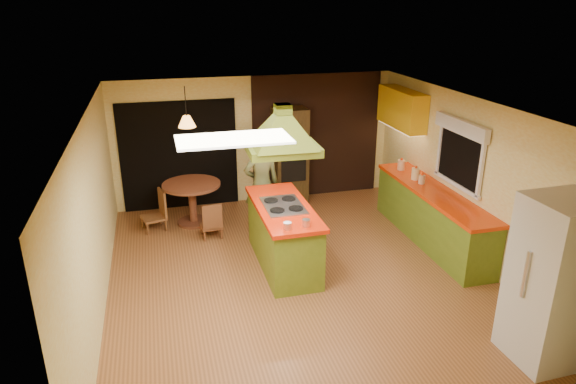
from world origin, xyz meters
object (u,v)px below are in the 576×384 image
object	(u,v)px
refrigerator	(556,282)
canister_large	(416,174)
man	(262,185)
dining_table	(192,195)
wall_oven	(290,156)
kitchen_island	(283,235)

from	to	relation	value
refrigerator	canister_large	bearing A→B (deg)	85.38
man	refrigerator	distance (m)	4.84
man	refrigerator	size ratio (longest dim) A/B	0.88
dining_table	canister_large	distance (m)	3.97
canister_large	dining_table	bearing A→B (deg)	162.55
refrigerator	wall_oven	xyz separation A→B (m)	(-1.59, 5.37, -0.01)
wall_oven	dining_table	world-z (taller)	wall_oven
kitchen_island	canister_large	bearing A→B (deg)	15.68
man	canister_large	bearing A→B (deg)	164.82
kitchen_island	dining_table	world-z (taller)	kitchen_island
man	canister_large	world-z (taller)	man
canister_large	refrigerator	bearing A→B (deg)	-93.09
man	wall_oven	xyz separation A→B (m)	(0.81, 1.17, 0.11)
dining_table	canister_large	world-z (taller)	canister_large
man	dining_table	world-z (taller)	man
man	refrigerator	world-z (taller)	refrigerator
refrigerator	dining_table	size ratio (longest dim) A/B	1.87
refrigerator	man	bearing A→B (deg)	118.33
man	canister_large	size ratio (longest dim) A/B	8.44
wall_oven	dining_table	size ratio (longest dim) A/B	1.84
wall_oven	dining_table	distance (m)	2.10
dining_table	refrigerator	bearing A→B (deg)	-53.24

